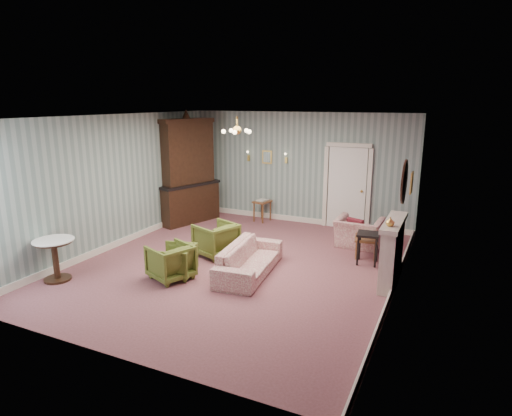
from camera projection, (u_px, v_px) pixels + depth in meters
The scene contains 27 objects.
floor at pixel (238, 265), 8.63m from camera, with size 7.00×7.00×0.00m, color #874E56.
ceiling at pixel (237, 116), 7.93m from camera, with size 7.00×7.00×0.00m, color white.
wall_back at pixel (299, 168), 11.36m from camera, with size 6.00×6.00×0.00m, color slate.
wall_front at pixel (104, 249), 5.20m from camera, with size 6.00×6.00×0.00m, color slate.
wall_left at pixel (116, 182), 9.51m from camera, with size 7.00×7.00×0.00m, color slate.
wall_right at pixel (401, 210), 7.05m from camera, with size 7.00×7.00×0.00m, color slate.
wall_right_floral at pixel (400, 210), 7.06m from camera, with size 7.00×7.00×0.00m, color #AC5679.
door at pixel (347, 186), 10.88m from camera, with size 1.12×0.12×2.16m, color white, non-canonical shape.
olive_chair_a at pixel (171, 260), 7.90m from camera, with size 0.70×0.65×0.72m, color #566222.
olive_chair_b at pixel (176, 259), 8.01m from camera, with size 0.64×0.60×0.66m, color #566222.
olive_chair_c at pixel (216, 238), 9.08m from camera, with size 0.75×0.71×0.77m, color #566222.
sofa_chintz at pixel (249, 254), 8.13m from camera, with size 1.95×0.57×0.76m, color #993D4D.
wingback_chair at pixel (359, 228), 9.64m from camera, with size 0.99×0.64×0.86m, color #993D4D.
dresser at pixel (188, 168), 11.36m from camera, with size 0.60×1.74×2.90m, color black, non-canonical shape.
fireplace at pixel (392, 252), 7.67m from camera, with size 0.30×1.40×1.16m, color beige, non-canonical shape.
mantel_vase at pixel (390, 222), 7.17m from camera, with size 0.15×0.15×0.15m, color gold.
oval_mirror at pixel (404, 182), 7.33m from camera, with size 0.04×0.76×0.84m, color white, non-canonical shape.
framed_print at pixel (412, 183), 8.57m from camera, with size 0.04×0.34×0.42m, color gold, non-canonical shape.
coffee_table at pixel (366, 245), 9.17m from camera, with size 0.47×0.84×0.43m, color brown, non-canonical shape.
side_table_black at pixel (367, 248), 8.63m from camera, with size 0.43×0.43×0.64m, color black, non-canonical shape.
pedestal_table at pixel (56, 260), 7.82m from camera, with size 0.71×0.71×0.78m, color black, non-canonical shape.
nesting_table at pixel (262, 210), 11.70m from camera, with size 0.37×0.47×0.61m, color brown, non-canonical shape.
gilt_mirror_back at pixel (267, 157), 11.63m from camera, with size 0.28×0.06×0.36m, color gold, non-canonical shape.
sconce_left at pixel (248, 156), 11.84m from camera, with size 0.16×0.12×0.30m, color gold, non-canonical shape.
sconce_right at pixel (286, 158), 11.39m from camera, with size 0.16×0.12×0.30m, color gold, non-canonical shape.
chandelier at pixel (237, 131), 8.00m from camera, with size 0.56×0.56×0.36m, color gold, non-canonical shape.
burgundy_cushion at pixel (356, 227), 9.51m from camera, with size 0.38×0.10×0.38m, color maroon.
Camera 1 is at (3.74, -7.20, 3.19)m, focal length 30.42 mm.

